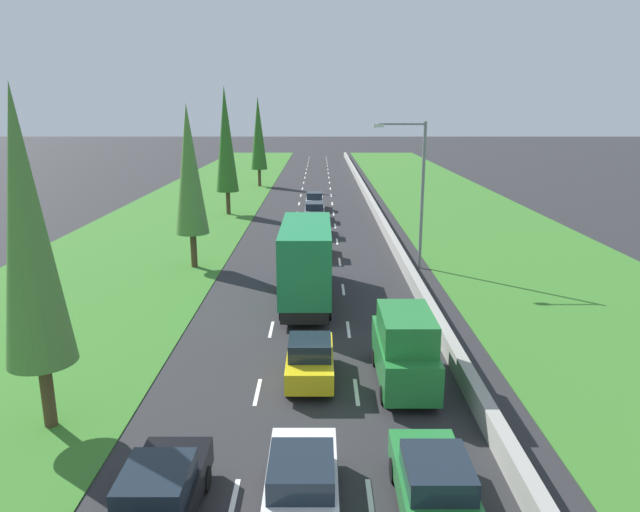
# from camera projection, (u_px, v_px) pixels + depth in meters

# --- Properties ---
(ground_plane) EXTENTS (300.00, 300.00, 0.00)m
(ground_plane) POSITION_uv_depth(u_px,v_px,m) (316.00, 199.00, 64.15)
(ground_plane) COLOR #28282B
(ground_plane) RESTS_ON ground
(grass_verge_left) EXTENTS (14.00, 140.00, 0.04)m
(grass_verge_left) POSITION_uv_depth(u_px,v_px,m) (202.00, 199.00, 64.15)
(grass_verge_left) COLOR #387528
(grass_verge_left) RESTS_ON ground
(grass_verge_right) EXTENTS (14.00, 140.00, 0.04)m
(grass_verge_right) POSITION_uv_depth(u_px,v_px,m) (446.00, 199.00, 64.14)
(grass_verge_right) COLOR #387528
(grass_verge_right) RESTS_ON ground
(median_barrier) EXTENTS (0.44, 120.00, 0.85)m
(median_barrier) POSITION_uv_depth(u_px,v_px,m) (368.00, 196.00, 64.05)
(median_barrier) COLOR #9E9B93
(median_barrier) RESTS_ON ground
(lane_markings) EXTENTS (3.64, 116.00, 0.01)m
(lane_markings) POSITION_uv_depth(u_px,v_px,m) (316.00, 199.00, 64.15)
(lane_markings) COLOR white
(lane_markings) RESTS_ON ground
(white_sedan_centre_lane) EXTENTS (1.82, 4.50, 1.64)m
(white_sedan_centre_lane) POSITION_uv_depth(u_px,v_px,m) (302.00, 486.00, 14.12)
(white_sedan_centre_lane) COLOR white
(white_sedan_centre_lane) RESTS_ON ground
(yellow_hatchback_centre_lane) EXTENTS (1.74, 3.90, 1.72)m
(yellow_hatchback_centre_lane) POSITION_uv_depth(u_px,v_px,m) (310.00, 359.00, 21.24)
(yellow_hatchback_centre_lane) COLOR yellow
(yellow_hatchback_centre_lane) RESTS_ON ground
(green_box_truck_centre_lane) EXTENTS (2.46, 9.40, 4.18)m
(green_box_truck_centre_lane) POSITION_uv_depth(u_px,v_px,m) (307.00, 259.00, 29.95)
(green_box_truck_centre_lane) COLOR black
(green_box_truck_centre_lane) RESTS_ON ground
(green_sedan_right_lane) EXTENTS (1.82, 4.50, 1.64)m
(green_sedan_right_lane) POSITION_uv_depth(u_px,v_px,m) (435.00, 488.00, 14.06)
(green_sedan_right_lane) COLOR #237A33
(green_sedan_right_lane) RESTS_ON ground
(green_van_right_lane) EXTENTS (1.96, 4.90, 2.82)m
(green_van_right_lane) POSITION_uv_depth(u_px,v_px,m) (405.00, 348.00, 20.78)
(green_van_right_lane) COLOR #237A33
(green_van_right_lane) RESTS_ON ground
(yellow_hatchback_centre_lane_fourth) EXTENTS (1.74, 3.90, 1.72)m
(yellow_hatchback_centre_lane_fourth) POSITION_uv_depth(u_px,v_px,m) (316.00, 244.00, 39.31)
(yellow_hatchback_centre_lane_fourth) COLOR yellow
(yellow_hatchback_centre_lane_fourth) RESTS_ON ground
(grey_hatchback_centre_lane) EXTENTS (1.74, 3.90, 1.72)m
(grey_hatchback_centre_lane) POSITION_uv_depth(u_px,v_px,m) (316.00, 225.00, 45.84)
(grey_hatchback_centre_lane) COLOR slate
(grey_hatchback_centre_lane) RESTS_ON ground
(grey_sedan_centre_lane) EXTENTS (1.82, 4.50, 1.64)m
(grey_sedan_centre_lane) POSITION_uv_depth(u_px,v_px,m) (315.00, 212.00, 51.86)
(grey_sedan_centre_lane) COLOR slate
(grey_sedan_centre_lane) RESTS_ON ground
(black_sedan_left_lane) EXTENTS (1.82, 4.50, 1.64)m
(black_sedan_left_lane) POSITION_uv_depth(u_px,v_px,m) (159.00, 498.00, 13.69)
(black_sedan_left_lane) COLOR black
(black_sedan_left_lane) RESTS_ON ground
(silver_hatchback_centre_lane) EXTENTS (1.74, 3.90, 1.72)m
(silver_hatchback_centre_lane) POSITION_uv_depth(u_px,v_px,m) (315.00, 201.00, 57.70)
(silver_hatchback_centre_lane) COLOR silver
(silver_hatchback_centre_lane) RESTS_ON ground
(poplar_tree_nearest) EXTENTS (2.06, 2.06, 10.49)m
(poplar_tree_nearest) POSITION_uv_depth(u_px,v_px,m) (27.00, 231.00, 16.80)
(poplar_tree_nearest) COLOR #4C3823
(poplar_tree_nearest) RESTS_ON ground
(poplar_tree_second) EXTENTS (2.05, 2.05, 10.07)m
(poplar_tree_second) POSITION_uv_depth(u_px,v_px,m) (190.00, 171.00, 35.23)
(poplar_tree_second) COLOR #4C3823
(poplar_tree_second) RESTS_ON ground
(poplar_tree_third) EXTENTS (2.09, 2.09, 11.78)m
(poplar_tree_third) POSITION_uv_depth(u_px,v_px,m) (226.00, 140.00, 53.39)
(poplar_tree_third) COLOR #4C3823
(poplar_tree_third) RESTS_ON ground
(poplar_tree_fourth) EXTENTS (2.08, 2.08, 11.23)m
(poplar_tree_fourth) POSITION_uv_depth(u_px,v_px,m) (258.00, 134.00, 73.42)
(poplar_tree_fourth) COLOR #4C3823
(poplar_tree_fourth) RESTS_ON ground
(street_light_mast) EXTENTS (3.20, 0.28, 9.00)m
(street_light_mast) POSITION_uv_depth(u_px,v_px,m) (417.00, 185.00, 35.31)
(street_light_mast) COLOR gray
(street_light_mast) RESTS_ON ground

